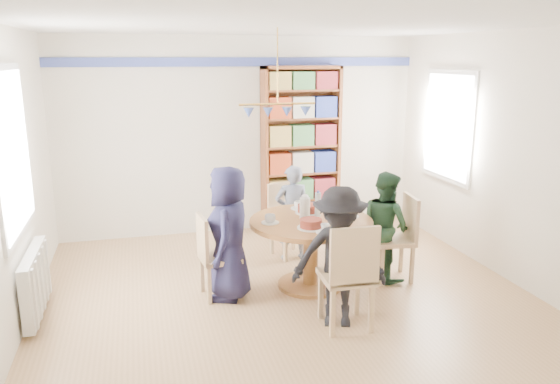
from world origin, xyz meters
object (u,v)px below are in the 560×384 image
object	(u,v)px
radiator	(35,282)
person_near	(339,257)
chair_right	(400,234)
chair_near	(350,272)
dining_table	(311,237)
chair_far	(286,216)
bookshelf	(301,151)
person_left	(229,233)
chair_left	(213,253)
person_right	(385,225)
person_far	(292,213)

from	to	relation	value
radiator	person_near	world-z (taller)	person_near
chair_right	chair_near	world-z (taller)	chair_near
dining_table	chair_far	bearing A→B (deg)	89.11
radiator	bookshelf	world-z (taller)	bookshelf
person_left	dining_table	bearing A→B (deg)	109.89
chair_left	chair_right	world-z (taller)	chair_right
person_right	bookshelf	xyz separation A→B (m)	(-0.37, 2.00, 0.52)
radiator	person_far	bearing A→B (deg)	17.44
person_far	bookshelf	xyz separation A→B (m)	(0.46, 1.17, 0.55)
chair_left	chair_near	world-z (taller)	chair_near
chair_right	person_left	world-z (taller)	person_left
dining_table	chair_far	size ratio (longest dim) A/B	1.44
radiator	chair_right	xyz separation A→B (m)	(3.75, -0.03, 0.17)
chair_left	person_right	size ratio (longest dim) A/B	0.72
chair_far	chair_right	bearing A→B (deg)	-46.96
chair_right	chair_near	distance (m)	1.39
person_far	bookshelf	world-z (taller)	bookshelf
radiator	person_near	distance (m)	2.86
chair_left	person_near	bearing A→B (deg)	-40.90
dining_table	person_near	size ratio (longest dim) A/B	0.99
person_left	person_near	xyz separation A→B (m)	(0.86, -0.85, -0.03)
person_left	person_near	bearing A→B (deg)	63.00
radiator	person_left	size ratio (longest dim) A/B	0.73
chair_near	person_far	size ratio (longest dim) A/B	0.86
chair_far	person_left	distance (m)	1.41
person_far	chair_near	bearing A→B (deg)	91.98
dining_table	person_right	bearing A→B (deg)	1.96
radiator	chair_right	world-z (taller)	chair_right
dining_table	chair_near	bearing A→B (deg)	-88.18
chair_near	person_right	xyz separation A→B (m)	(0.84, 1.04, 0.05)
dining_table	person_near	distance (m)	0.89
dining_table	person_far	bearing A→B (deg)	87.19
chair_left	chair_near	bearing A→B (deg)	-43.26
chair_far	person_left	world-z (taller)	person_left
person_right	bookshelf	world-z (taller)	bookshelf
radiator	chair_far	size ratio (longest dim) A/B	1.11
chair_right	chair_near	bearing A→B (deg)	-135.52
chair_left	dining_table	bearing A→B (deg)	-0.20
chair_right	person_left	bearing A→B (deg)	179.91
bookshelf	chair_near	bearing A→B (deg)	-98.77
chair_left	chair_far	size ratio (longest dim) A/B	0.97
chair_near	dining_table	bearing A→B (deg)	91.82
chair_right	person_near	xyz separation A→B (m)	(-1.04, -0.84, 0.13)
chair_far	person_near	xyz separation A→B (m)	(-0.04, -1.92, 0.16)
person_right	bookshelf	bearing A→B (deg)	-5.82
chair_near	bookshelf	bearing A→B (deg)	81.23
chair_far	person_right	bearing A→B (deg)	-49.63
person_far	person_left	bearing A→B (deg)	46.37
chair_right	bookshelf	xyz separation A→B (m)	(-0.52, 2.07, 0.61)
dining_table	person_far	distance (m)	0.86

